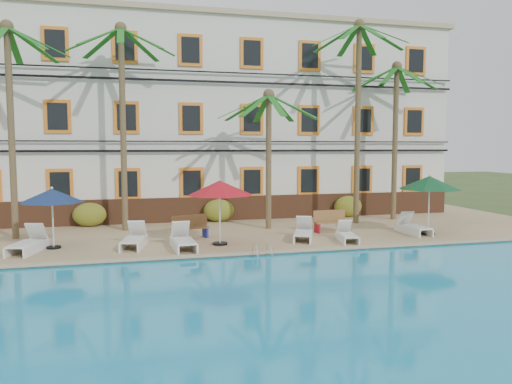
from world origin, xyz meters
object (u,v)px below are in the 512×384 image
object	(u,v)px
umbrella_green	(430,183)
pool_ladder	(262,254)
lounger_e	(347,235)
palm_b	(122,99)
umbrella_red	(220,188)
lounger_d	(303,233)
palm_e	(396,118)
lounger_a	(28,243)
umbrella_blue	(52,196)
lounger_b	(134,239)
lounger_c	(183,241)
palm_d	(358,96)
bench_right	(330,221)
bench_left	(189,227)
palm_a	(10,100)
lounger_f	(413,227)
palm_c	(269,137)

from	to	relation	value
umbrella_green	pool_ladder	world-z (taller)	umbrella_green
lounger_e	palm_b	bearing A→B (deg)	150.07
umbrella_red	lounger_d	world-z (taller)	umbrella_red
palm_b	palm_e	bearing A→B (deg)	0.52
lounger_a	lounger_d	distance (m)	10.01
lounger_d	pool_ladder	xyz separation A→B (m)	(-2.23, -2.09, -0.29)
umbrella_red	lounger_a	distance (m)	6.92
umbrella_blue	lounger_b	bearing A→B (deg)	-10.05
lounger_c	lounger_e	size ratio (longest dim) A/B	1.17
palm_d	bench_right	size ratio (longest dim) A/B	6.23
umbrella_blue	lounger_b	xyz separation A→B (m)	(2.81, -0.50, -1.60)
palm_b	lounger_e	bearing A→B (deg)	-29.93
lounger_a	bench_left	world-z (taller)	lounger_a
bench_right	lounger_e	bearing A→B (deg)	-95.63
umbrella_green	bench_right	world-z (taller)	umbrella_green
bench_left	bench_right	xyz separation A→B (m)	(6.04, 0.05, 0.00)
umbrella_red	lounger_b	distance (m)	3.62
lounger_a	lounger_e	size ratio (longest dim) A/B	1.22
bench_left	bench_right	size ratio (longest dim) A/B	1.03
palm_e	lounger_a	xyz separation A→B (m)	(-16.32, -3.99, -4.75)
palm_a	lounger_f	bearing A→B (deg)	-10.17
umbrella_red	pool_ladder	size ratio (longest dim) A/B	3.33
lounger_e	bench_left	size ratio (longest dim) A/B	1.11
palm_a	lounger_a	distance (m)	5.95
palm_b	lounger_d	bearing A→B (deg)	-31.00
palm_b	bench_left	distance (m)	6.35
lounger_a	lounger_d	bearing A→B (deg)	-1.18
palm_d	palm_e	bearing A→B (deg)	16.51
lounger_b	lounger_e	world-z (taller)	lounger_b
palm_a	lounger_e	xyz separation A→B (m)	(12.53, -3.78, -5.18)
palm_d	umbrella_blue	bearing A→B (deg)	-167.93
umbrella_red	umbrella_green	distance (m)	8.79
lounger_c	pool_ladder	xyz separation A→B (m)	(2.53, -1.48, -0.31)
lounger_c	bench_right	bearing A→B (deg)	17.75
palm_d	lounger_d	world-z (taller)	palm_d
umbrella_red	lounger_e	distance (m)	5.25
umbrella_red	pool_ladder	xyz separation A→B (m)	(1.11, -1.94, -2.11)
palm_d	umbrella_green	bearing A→B (deg)	-67.17
lounger_a	pool_ladder	world-z (taller)	lounger_a
lounger_f	lounger_e	bearing A→B (deg)	-165.02
umbrella_blue	lounger_c	xyz separation A→B (m)	(4.50, -1.28, -1.59)
palm_a	bench_left	xyz separation A→B (m)	(6.70, -1.64, -4.97)
palm_d	umbrella_blue	world-z (taller)	palm_d
palm_a	palm_c	world-z (taller)	palm_a
palm_c	lounger_c	bearing A→B (deg)	-139.46
palm_b	lounger_f	xyz separation A→B (m)	(11.74, -3.87, -5.38)
pool_ladder	lounger_e	bearing A→B (deg)	20.10
palm_e	lounger_b	xyz separation A→B (m)	(-12.76, -4.02, -4.76)
palm_d	umbrella_red	xyz separation A→B (m)	(-7.26, -3.64, -3.91)
umbrella_blue	lounger_e	world-z (taller)	umbrella_blue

